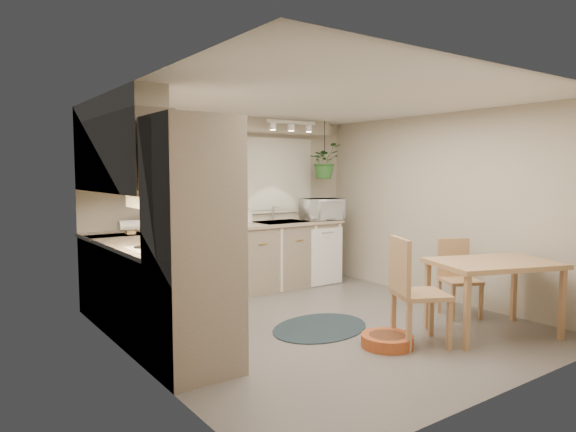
{
  "coord_description": "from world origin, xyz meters",
  "views": [
    {
      "loc": [
        -3.45,
        -4.19,
        1.66
      ],
      "look_at": [
        -0.07,
        0.55,
        1.15
      ],
      "focal_mm": 32.0,
      "sensor_mm": 36.0,
      "label": 1
    }
  ],
  "objects_px": {
    "pet_bed": "(387,341)",
    "microwave": "(322,207)",
    "chair_left": "(421,291)",
    "braided_rug": "(320,327)",
    "dining_table": "(493,298)",
    "chair_back": "(460,278)"
  },
  "relations": [
    {
      "from": "chair_left",
      "to": "microwave",
      "type": "distance_m",
      "value": 2.95
    },
    {
      "from": "chair_back",
      "to": "chair_left",
      "type": "bearing_deg",
      "value": 44.61
    },
    {
      "from": "chair_left",
      "to": "pet_bed",
      "type": "height_order",
      "value": "chair_left"
    },
    {
      "from": "chair_back",
      "to": "pet_bed",
      "type": "distance_m",
      "value": 1.51
    },
    {
      "from": "microwave",
      "to": "dining_table",
      "type": "bearing_deg",
      "value": -79.84
    },
    {
      "from": "braided_rug",
      "to": "pet_bed",
      "type": "distance_m",
      "value": 0.84
    },
    {
      "from": "pet_bed",
      "to": "microwave",
      "type": "distance_m",
      "value": 3.08
    },
    {
      "from": "chair_left",
      "to": "microwave",
      "type": "xyz_separation_m",
      "value": [
        0.99,
        2.71,
        0.62
      ]
    },
    {
      "from": "chair_left",
      "to": "microwave",
      "type": "relative_size",
      "value": 1.8
    },
    {
      "from": "braided_rug",
      "to": "chair_back",
      "type": "bearing_deg",
      "value": -20.02
    },
    {
      "from": "pet_bed",
      "to": "microwave",
      "type": "height_order",
      "value": "microwave"
    },
    {
      "from": "chair_left",
      "to": "dining_table",
      "type": "bearing_deg",
      "value": 101.62
    },
    {
      "from": "pet_bed",
      "to": "microwave",
      "type": "bearing_deg",
      "value": 63.13
    },
    {
      "from": "chair_back",
      "to": "braided_rug",
      "type": "height_order",
      "value": "chair_back"
    },
    {
      "from": "dining_table",
      "to": "chair_back",
      "type": "bearing_deg",
      "value": 64.17
    },
    {
      "from": "chair_left",
      "to": "microwave",
      "type": "bearing_deg",
      "value": -173.56
    },
    {
      "from": "braided_rug",
      "to": "pet_bed",
      "type": "height_order",
      "value": "pet_bed"
    },
    {
      "from": "dining_table",
      "to": "braided_rug",
      "type": "bearing_deg",
      "value": 137.81
    },
    {
      "from": "braided_rug",
      "to": "pet_bed",
      "type": "relative_size",
      "value": 2.39
    },
    {
      "from": "braided_rug",
      "to": "chair_left",
      "type": "bearing_deg",
      "value": -64.09
    },
    {
      "from": "chair_back",
      "to": "braided_rug",
      "type": "xyz_separation_m",
      "value": [
        -1.59,
        0.58,
        -0.43
      ]
    },
    {
      "from": "chair_back",
      "to": "microwave",
      "type": "height_order",
      "value": "microwave"
    }
  ]
}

